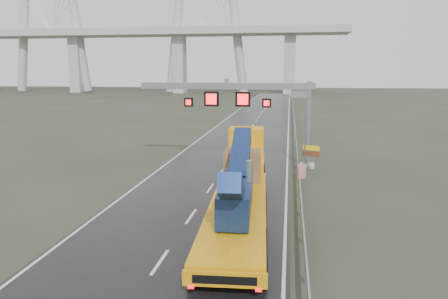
% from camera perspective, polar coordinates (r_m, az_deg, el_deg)
% --- Properties ---
extents(ground, '(400.00, 400.00, 0.00)m').
position_cam_1_polar(ground, '(21.17, -6.76, -12.20)').
color(ground, '#303424').
rests_on(ground, ground).
extents(road, '(11.00, 200.00, 0.02)m').
position_cam_1_polar(road, '(59.64, 3.35, 2.45)').
color(road, black).
rests_on(road, ground).
extents(guardrail, '(0.20, 140.00, 1.40)m').
position_cam_1_polar(guardrail, '(49.41, 9.36, 1.53)').
color(guardrail, gray).
rests_on(guardrail, ground).
extents(sign_gantry, '(14.90, 1.20, 7.42)m').
position_cam_1_polar(sign_gantry, '(37.07, 3.59, 6.43)').
color(sign_gantry, '#AAAAA5').
rests_on(sign_gantry, ground).
extents(heavy_haul_truck, '(3.98, 19.85, 4.63)m').
position_cam_1_polar(heavy_haul_truck, '(26.43, 2.33, -3.48)').
color(heavy_haul_truck, '#E4AB0C').
rests_on(heavy_haul_truck, ground).
extents(exit_sign_pair, '(1.28, 0.49, 2.29)m').
position_cam_1_polar(exit_sign_pair, '(35.26, 11.31, -0.52)').
color(exit_sign_pair, gray).
rests_on(exit_sign_pair, ground).
extents(striped_barrier, '(0.65, 0.42, 1.03)m').
position_cam_1_polar(striped_barrier, '(33.72, 10.10, -2.85)').
color(striped_barrier, red).
rests_on(striped_barrier, ground).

